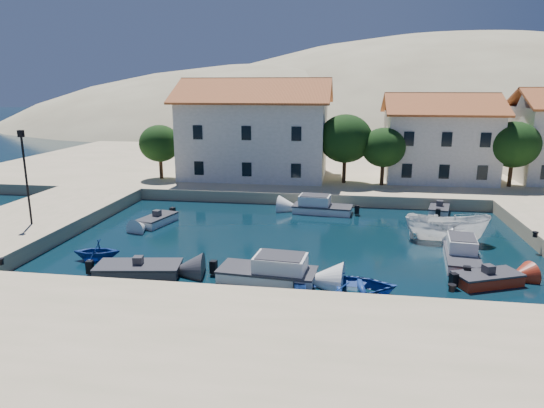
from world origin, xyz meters
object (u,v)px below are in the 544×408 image
(cabin_cruiser_east, at_px, (462,256))
(rowboat_south, at_px, (345,294))
(boat_east, at_px, (446,241))
(lamppost, at_px, (25,168))
(building_left, at_px, (255,127))
(cabin_cruiser_south, at_px, (267,271))
(building_mid, at_px, (439,136))

(cabin_cruiser_east, bearing_deg, rowboat_south, 135.88)
(rowboat_south, bearing_deg, boat_east, -41.18)
(lamppost, xyz_separation_m, cabin_cruiser_east, (27.40, -0.67, -4.28))
(building_left, relative_size, boat_east, 2.75)
(building_left, bearing_deg, lamppost, -119.90)
(building_left, bearing_deg, cabin_cruiser_east, -52.43)
(building_left, xyz_separation_m, boat_east, (15.83, -16.45, -5.94))
(cabin_cruiser_south, bearing_deg, boat_east, 43.46)
(cabin_cruiser_east, bearing_deg, boat_east, 8.12)
(cabin_cruiser_east, bearing_deg, lamppost, 95.71)
(building_left, relative_size, building_mid, 1.40)
(building_mid, bearing_deg, building_left, -176.82)
(building_left, relative_size, lamppost, 2.36)
(cabin_cruiser_east, xyz_separation_m, boat_east, (-0.07, 4.22, -0.48))
(rowboat_south, bearing_deg, cabin_cruiser_east, -57.97)
(building_left, height_order, boat_east, building_left)
(lamppost, bearing_deg, cabin_cruiser_east, -1.41)
(cabin_cruiser_south, bearing_deg, lamppost, 169.44)
(rowboat_south, bearing_deg, building_mid, -24.62)
(lamppost, xyz_separation_m, rowboat_south, (20.80, -5.98, -4.75))
(building_mid, xyz_separation_m, rowboat_south, (-8.70, -26.98, -5.22))
(cabin_cruiser_south, relative_size, boat_east, 0.99)
(rowboat_south, bearing_deg, cabin_cruiser_south, 66.71)
(building_mid, relative_size, lamppost, 1.69)
(building_mid, height_order, lamppost, building_mid)
(building_mid, xyz_separation_m, cabin_cruiser_east, (-2.10, -21.67, -4.75))
(cabin_cruiser_south, height_order, cabin_cruiser_east, same)
(building_left, bearing_deg, building_mid, 3.18)
(rowboat_south, bearing_deg, lamppost, 67.22)
(rowboat_south, relative_size, cabin_cruiser_east, 1.08)
(cabin_cruiser_east, relative_size, boat_east, 0.88)
(building_left, distance_m, rowboat_south, 28.22)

